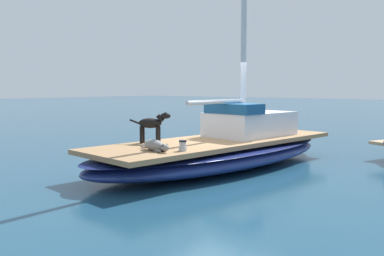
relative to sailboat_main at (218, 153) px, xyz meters
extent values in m
plane|color=navy|center=(0.00, 0.00, -0.34)|extent=(120.00, 120.00, 0.00)
ellipsoid|color=navy|center=(0.00, 0.00, -0.06)|extent=(3.38, 7.46, 0.56)
ellipsoid|color=navy|center=(0.00, 0.00, 0.12)|extent=(3.40, 7.49, 0.08)
cube|color=#A37A51|center=(0.00, 0.00, 0.27)|extent=(2.86, 6.83, 0.10)
cylinder|color=silver|center=(0.11, -0.21, 1.22)|extent=(0.10, 2.20, 0.10)
cube|color=silver|center=(0.15, 1.19, 0.62)|extent=(1.66, 2.36, 0.60)
cube|color=navy|center=(0.15, 0.42, 1.04)|extent=(1.41, 0.86, 0.24)
ellipsoid|color=black|center=(-0.79, -1.48, 0.77)|extent=(0.56, 0.43, 0.22)
cylinder|color=black|center=(-0.66, -1.34, 0.51)|extent=(0.07, 0.07, 0.38)
cylinder|color=black|center=(-0.60, -1.46, 0.51)|extent=(0.07, 0.07, 0.38)
cylinder|color=black|center=(-0.98, -1.50, 0.51)|extent=(0.07, 0.07, 0.38)
cylinder|color=black|center=(-0.92, -1.62, 0.51)|extent=(0.07, 0.07, 0.38)
cylinder|color=black|center=(-0.58, -1.38, 0.88)|extent=(0.22, 0.18, 0.19)
ellipsoid|color=black|center=(-0.47, -1.32, 0.94)|extent=(0.25, 0.21, 0.13)
cone|color=black|center=(-0.49, -1.28, 1.00)|extent=(0.05, 0.05, 0.06)
cone|color=black|center=(-0.45, -1.36, 1.00)|extent=(0.05, 0.05, 0.06)
torus|color=black|center=(-0.58, -1.38, 0.88)|extent=(0.17, 0.17, 0.10)
cylinder|color=black|center=(-1.11, -1.64, 0.80)|extent=(0.22, 0.14, 0.12)
ellipsoid|color=gray|center=(0.02, -2.21, 0.43)|extent=(0.64, 0.39, 0.22)
ellipsoid|color=gray|center=(0.38, -2.30, 0.42)|extent=(0.22, 0.17, 0.13)
cone|color=#2A2929|center=(0.39, -2.25, 0.48)|extent=(0.05, 0.05, 0.05)
cone|color=#2A2929|center=(0.37, -2.34, 0.48)|extent=(0.05, 0.05, 0.05)
cylinder|color=gray|center=(0.24, -2.20, 0.35)|extent=(0.19, 0.10, 0.06)
cylinder|color=gray|center=(0.21, -2.32, 0.35)|extent=(0.19, 0.10, 0.06)
cylinder|color=gray|center=(-0.36, -2.12, 0.35)|extent=(0.18, 0.08, 0.04)
cylinder|color=#B7B7BC|center=(0.48, -1.90, 0.36)|extent=(0.16, 0.16, 0.08)
cylinder|color=#B7B7BC|center=(0.48, -1.90, 0.45)|extent=(0.13, 0.13, 0.10)
cylinder|color=black|center=(0.48, -1.90, 0.52)|extent=(0.15, 0.15, 0.03)
camera|label=1|loc=(5.70, -8.16, 1.56)|focal=39.87mm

